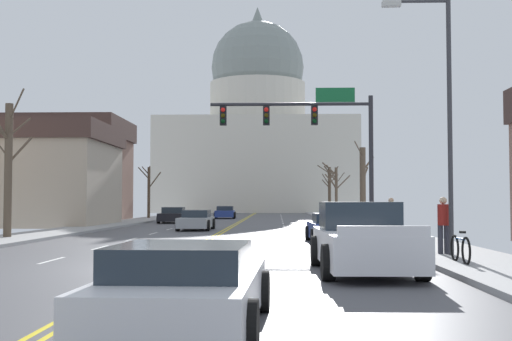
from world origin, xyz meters
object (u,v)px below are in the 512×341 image
Objects in this scene: sedan_near_01 at (348,237)px; pedestrian_01 at (443,222)px; signal_gantry at (314,128)px; sedan_oncoming_02 at (225,213)px; pickup_truck_near_02 at (363,241)px; bicycle_parked at (460,249)px; sedan_near_03 at (186,289)px; sedan_oncoming_00 at (196,221)px; pedestrian_00 at (391,216)px; sedan_near_00 at (333,228)px; sedan_oncoming_01 at (173,215)px; street_lamp_right at (441,101)px.

sedan_near_01 is 2.53× the size of pedestrian_01.
signal_gantry is 11.09m from sedan_near_01.
sedan_near_01 is 42.88m from sedan_oncoming_02.
pickup_truck_near_02 reaches higher than bicycle_parked.
sedan_oncoming_00 is at bearing 96.81° from sedan_near_03.
sedan_near_01 reaches higher than bicycle_parked.
sedan_near_01 is at bearing -67.37° from sedan_oncoming_00.
pedestrian_00 is at bearing -52.01° from sedan_oncoming_00.
sedan_near_01 is at bearing 87.56° from pickup_truck_near_02.
sedan_oncoming_00 is at bearing 113.86° from bicycle_parked.
sedan_near_00 reaches higher than bicycle_parked.
signal_gantry is 4.60× the size of pedestrian_00.
sedan_near_03 is (-3.00, -22.90, -4.70)m from signal_gantry.
pedestrian_01 is (0.38, -6.82, -0.00)m from pedestrian_00.
sedan_near_01 is 31.30m from sedan_oncoming_01.
sedan_oncoming_00 is (-6.89, 22.72, -0.20)m from pickup_truck_near_02.
sedan_oncoming_01 reaches higher than sedan_oncoming_00.
pickup_truck_near_02 is at bearing -73.12° from sedan_oncoming_00.
bicycle_parked is (2.66, 1.12, -0.27)m from pickup_truck_near_02.
sedan_oncoming_02 is at bearing 99.96° from sedan_near_01.
bicycle_parked is (2.44, -10.14, -0.10)m from sedan_near_00.
sedan_oncoming_00 is (-7.12, 11.47, -0.03)m from sedan_near_00.
sedan_near_01 is 13.37m from sedan_near_03.
pedestrian_00 is (2.85, -4.98, -4.16)m from signal_gantry.
pedestrian_01 reaches higher than bicycle_parked.
pickup_truck_near_02 is at bearing -88.86° from signal_gantry.
signal_gantry is 6.42m from sedan_near_00.
street_lamp_right is 4.53× the size of pedestrian_01.
street_lamp_right is 13.09m from sedan_near_03.
sedan_oncoming_01 is (-6.95, 42.37, 0.02)m from sedan_near_03.
signal_gantry is 1.75× the size of sedan_oncoming_02.
bicycle_parked is (-0.26, -2.71, -0.60)m from pedestrian_01.
signal_gantry is 4.47× the size of bicycle_parked.
pedestrian_01 is 2.79m from bicycle_parked.
street_lamp_right reaches higher than sedan_oncoming_02.
sedan_oncoming_00 is 15.33m from pedestrian_00.
sedan_near_00 reaches higher than sedan_oncoming_00.
sedan_near_03 is at bearing -80.69° from sedan_oncoming_01.
pedestrian_01 is at bearing 60.73° from sedan_near_03.
sedan_near_03 is at bearing -125.42° from bicycle_parked.
sedan_near_00 is at bearing -78.57° from sedan_oncoming_02.
sedan_oncoming_01 is 2.60× the size of pedestrian_01.
sedan_oncoming_01 is at bearing 105.21° from sedan_oncoming_00.
signal_gantry is 1.78× the size of sedan_oncoming_01.
sedan_oncoming_00 is 1.03× the size of sedan_oncoming_02.
sedan_near_01 is at bearing 118.32° from bicycle_parked.
signal_gantry reaches higher than sedan_near_00.
sedan_near_01 is 3.26m from pedestrian_01.
sedan_oncoming_01 is at bearing 99.31° from sedan_near_03.
sedan_oncoming_00 is at bearing 127.99° from pedestrian_00.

